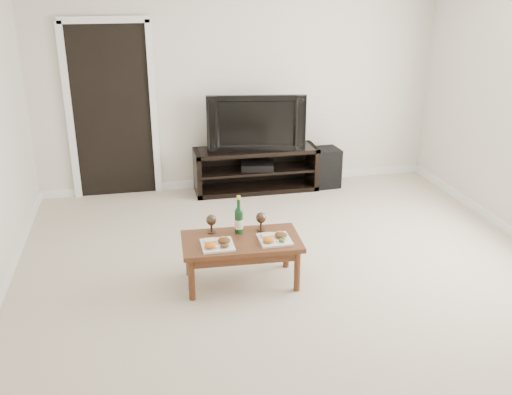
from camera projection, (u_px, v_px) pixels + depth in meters
The scene contains 13 objects.
floor at pixel (298, 289), 4.97m from camera, with size 5.50×5.50×0.00m, color beige.
back_wall at pixel (239, 84), 7.02m from camera, with size 5.00×0.04×2.60m, color silver.
doorway at pixel (112, 113), 6.79m from camera, with size 0.90×0.02×2.05m, color black.
media_console at pixel (256, 169), 7.17m from camera, with size 1.54×0.45×0.55m, color black.
television at pixel (256, 121), 6.94m from camera, with size 1.19×0.16×0.69m, color black.
av_receiver at pixel (257, 166), 7.14m from camera, with size 0.40×0.30×0.08m, color black.
subwoofer at pixel (325, 167), 7.33m from camera, with size 0.33×0.33×0.50m, color black.
coffee_table at pixel (241, 261), 5.01m from camera, with size 1.02×0.56×0.42m, color #5D2F19.
plate_left at pixel (217, 243), 4.80m from camera, with size 0.27×0.27×0.07m, color white.
plate_right at pixel (275, 237), 4.90m from camera, with size 0.27×0.27×0.07m, color white.
wine_bottle at pixel (239, 215), 5.00m from camera, with size 0.07×0.07×0.35m, color #0F3A19.
goblet_left at pixel (211, 224), 5.03m from camera, with size 0.09×0.09×0.17m, color #3E2E22, non-canonical shape.
goblet_right at pixel (261, 221), 5.08m from camera, with size 0.09×0.09×0.17m, color #3E2E22, non-canonical shape.
Camera 1 is at (-1.26, -4.16, 2.55)m, focal length 40.00 mm.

